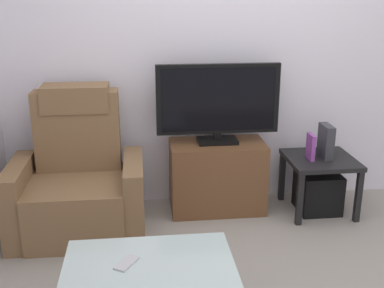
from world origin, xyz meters
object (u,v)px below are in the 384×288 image
(television, at_px, (218,102))
(coffee_table, at_px, (149,268))
(book_upright, at_px, (311,147))
(tv_stand, at_px, (217,176))
(side_table, at_px, (320,166))
(recliner_armchair, at_px, (78,183))
(subwoofer_box, at_px, (318,192))
(cell_phone, at_px, (126,263))
(game_console, at_px, (326,141))

(television, bearing_deg, coffee_table, -112.28)
(book_upright, height_order, coffee_table, book_upright)
(tv_stand, height_order, coffee_table, tv_stand)
(tv_stand, xyz_separation_m, side_table, (0.83, -0.12, 0.10))
(tv_stand, distance_m, television, 0.63)
(recliner_armchair, height_order, subwoofer_box, recliner_armchair)
(television, height_order, book_upright, television)
(subwoofer_box, relative_size, book_upright, 1.59)
(television, xyz_separation_m, recliner_armchair, (-1.10, -0.23, -0.55))
(recliner_armchair, distance_m, coffee_table, 1.33)
(book_upright, bearing_deg, cell_phone, -138.36)
(side_table, bearing_deg, tv_stand, 172.00)
(subwoofer_box, distance_m, coffee_table, 1.96)
(subwoofer_box, xyz_separation_m, coffee_table, (-1.43, -1.32, 0.21))
(recliner_armchair, height_order, game_console, recliner_armchair)
(game_console, xyz_separation_m, coffee_table, (-1.46, -1.33, -0.23))
(book_upright, bearing_deg, side_table, 11.31)
(side_table, bearing_deg, game_console, 15.95)
(television, distance_m, game_console, 0.93)
(side_table, relative_size, subwoofer_box, 1.63)
(subwoofer_box, bearing_deg, cell_phone, -139.81)
(television, height_order, cell_phone, television)
(tv_stand, bearing_deg, recliner_armchair, -169.14)
(subwoofer_box, distance_m, book_upright, 0.42)
(subwoofer_box, height_order, game_console, game_console)
(recliner_armchair, xyz_separation_m, game_console, (1.97, 0.10, 0.23))
(tv_stand, bearing_deg, cell_phone, -116.71)
(subwoofer_box, xyz_separation_m, cell_phone, (-1.55, -1.31, 0.24))
(television, relative_size, side_table, 1.82)
(tv_stand, xyz_separation_m, game_console, (0.87, -0.11, 0.31))
(television, distance_m, subwoofer_box, 1.13)
(television, xyz_separation_m, book_upright, (0.73, -0.16, -0.35))
(book_upright, distance_m, cell_phone, 1.94)
(game_console, height_order, coffee_table, game_console)
(cell_phone, bearing_deg, game_console, 71.83)
(side_table, relative_size, cell_phone, 3.60)
(recliner_armchair, distance_m, subwoofer_box, 1.95)
(tv_stand, relative_size, cell_phone, 5.13)
(side_table, bearing_deg, cell_phone, -139.81)
(recliner_armchair, relative_size, book_upright, 5.20)
(side_table, bearing_deg, television, 170.73)
(subwoofer_box, bearing_deg, book_upright, -168.69)
(recliner_armchair, distance_m, game_console, 1.98)
(book_upright, distance_m, game_console, 0.14)
(recliner_armchair, distance_m, book_upright, 1.84)
(recliner_armchair, bearing_deg, television, 23.03)
(subwoofer_box, xyz_separation_m, game_console, (0.04, 0.01, 0.43))
(television, relative_size, cell_phone, 6.54)
(television, height_order, recliner_armchair, television)
(television, height_order, coffee_table, television)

